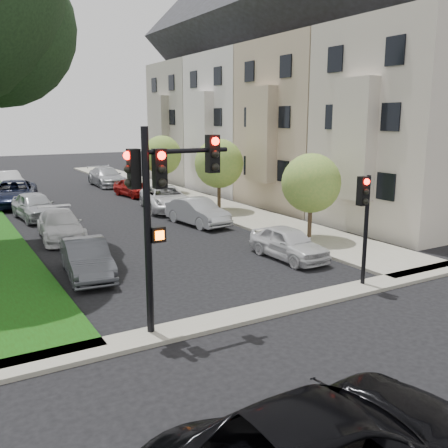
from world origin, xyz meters
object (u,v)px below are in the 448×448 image
small_tree_b (219,164)px  car_parked_2 (166,198)px  car_parked_0 (289,243)px  car_parked_7 (35,206)px  traffic_signal_secondary (364,210)px  car_parked_3 (133,188)px  small_tree_a (311,183)px  car_parked_1 (197,212)px  small_tree_c (162,155)px  car_parked_8 (14,193)px  traffic_signal_main (162,194)px  car_parked_9 (8,181)px  car_parked_5 (87,259)px  car_parked_4 (107,177)px

small_tree_b → car_parked_2: 3.91m
car_parked_0 → car_parked_7: size_ratio=0.86×
traffic_signal_secondary → car_parked_3: traffic_signal_secondary is taller
small_tree_a → car_parked_1: (-2.77, 5.64, -1.94)m
traffic_signal_secondary → car_parked_1: traffic_signal_secondary is taller
traffic_signal_secondary → car_parked_2: 16.27m
small_tree_c → car_parked_0: bearing=-98.1°
small_tree_a → car_parked_3: (-2.35, 16.44, -2.00)m
car_parked_0 → car_parked_8: bearing=111.1°
small_tree_b → small_tree_c: bearing=90.0°
car_parked_1 → car_parked_2: bearing=79.1°
car_parked_1 → car_parked_8: (-7.37, 10.98, 0.10)m
car_parked_7 → car_parked_2: bearing=-13.0°
traffic_signal_main → car_parked_9: bearing=90.0°
car_parked_2 → car_parked_7: bearing=-176.8°
car_parked_5 → car_parked_9: bearing=94.8°
car_parked_7 → car_parked_3: bearing=28.9°
small_tree_c → car_parked_7: size_ratio=0.96×
car_parked_5 → small_tree_c: bearing=64.8°
car_parked_3 → car_parked_4: bearing=80.6°
car_parked_3 → car_parked_5: size_ratio=0.93×
small_tree_b → car_parked_9: (-9.60, 15.44, -2.10)m
car_parked_0 → car_parked_1: bearing=90.1°
traffic_signal_secondary → car_parked_0: (0.06, 3.92, -1.94)m
traffic_signal_secondary → car_parked_3: 22.30m
traffic_signal_secondary → car_parked_4: traffic_signal_secondary is taller
small_tree_c → traffic_signal_main: bearing=-113.3°
traffic_signal_secondary → car_parked_7: traffic_signal_secondary is taller
car_parked_4 → car_parked_7: bearing=-123.1°
car_parked_2 → car_parked_4: car_parked_4 is taller
car_parked_8 → car_parked_2: bearing=-27.5°
small_tree_b → small_tree_c: 8.31m
small_tree_c → car_parked_5: size_ratio=1.06×
traffic_signal_main → car_parked_5: 6.37m
small_tree_b → car_parked_2: size_ratio=0.82×
traffic_signal_main → car_parked_7: 17.35m
small_tree_c → car_parked_8: bearing=179.6°
small_tree_c → car_parked_0: small_tree_c is taller
car_parked_5 → car_parked_7: size_ratio=0.91×
traffic_signal_main → car_parked_3: (7.23, 22.17, -3.01)m
small_tree_c → traffic_signal_main: traffic_signal_main is taller
small_tree_b → car_parked_4: (-2.26, 14.51, -2.10)m
small_tree_b → car_parked_0: 10.66m
traffic_signal_main → car_parked_9: traffic_signal_main is taller
car_parked_3 → car_parked_7: (-7.46, -5.06, 0.11)m
car_parked_1 → car_parked_3: (0.42, 10.79, -0.05)m
small_tree_a → traffic_signal_secondary: size_ratio=1.07×
small_tree_a → traffic_signal_main: traffic_signal_main is taller
car_parked_1 → small_tree_b: bearing=35.8°
small_tree_a → car_parked_4: small_tree_a is taller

